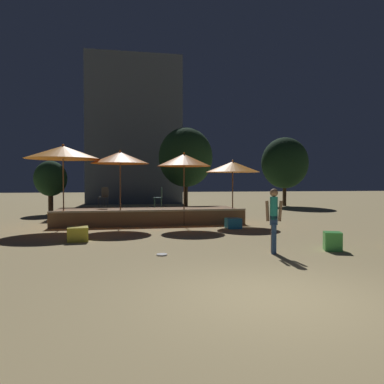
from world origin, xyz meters
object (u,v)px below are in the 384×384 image
bistro_chair_1 (160,195)px  frisbee_disc (162,255)px  background_tree_0 (285,163)px  patio_umbrella_1 (63,152)px  bistro_chair_0 (104,195)px  patio_umbrella_0 (120,158)px  cube_seat_2 (78,234)px  background_tree_1 (186,157)px  patio_umbrella_3 (233,167)px  background_tree_2 (51,179)px  patio_umbrella_2 (184,160)px  cube_seat_1 (333,241)px  cube_seat_0 (233,223)px  person_0 (274,219)px

bistro_chair_1 → frisbee_disc: 7.52m
background_tree_0 → patio_umbrella_1: bearing=-142.9°
bistro_chair_0 → background_tree_0: bearing=61.5°
patio_umbrella_0 → background_tree_0: (12.29, 10.88, 0.42)m
cube_seat_2 → bistro_chair_0: 5.98m
patio_umbrella_0 → bistro_chair_1: size_ratio=3.52×
background_tree_1 → background_tree_0: bearing=21.7°
patio_umbrella_3 → bistro_chair_1: 3.48m
background_tree_1 → background_tree_2: bearing=-174.8°
patio_umbrella_2 → patio_umbrella_3: patio_umbrella_2 is taller
patio_umbrella_0 → background_tree_0: background_tree_0 is taller
bistro_chair_1 → background_tree_0: (10.55, 9.97, 2.03)m
background_tree_1 → cube_seat_1: bearing=-83.8°
background_tree_1 → background_tree_2: size_ratio=1.73×
patio_umbrella_1 → background_tree_2: bearing=103.8°
cube_seat_0 → cube_seat_1: cube_seat_1 is taller
patio_umbrella_1 → person_0: size_ratio=2.01×
patio_umbrella_2 → cube_seat_2: patio_umbrella_2 is taller
patio_umbrella_2 → bistro_chair_1: 2.17m
patio_umbrella_0 → background_tree_2: (-3.96, 6.88, -0.83)m
patio_umbrella_2 → patio_umbrella_3: 2.26m
frisbee_disc → cube_seat_0: bearing=55.5°
patio_umbrella_0 → bistro_chair_0: size_ratio=3.52×
cube_seat_0 → background_tree_1: 9.72m
patio_umbrella_3 → cube_seat_2: 7.53m
cube_seat_2 → background_tree_1: size_ratio=0.13×
cube_seat_1 → bistro_chair_0: bearing=125.9°
cube_seat_2 → bistro_chair_1: 5.65m
patio_umbrella_2 → background_tree_2: bearing=132.2°
person_0 → background_tree_2: (-7.86, 13.65, 1.11)m
patio_umbrella_1 → frisbee_disc: patio_umbrella_1 is taller
patio_umbrella_1 → bistro_chair_0: patio_umbrella_1 is taller
patio_umbrella_3 → bistro_chair_1: bearing=163.1°
cube_seat_1 → patio_umbrella_2: bearing=115.5°
patio_umbrella_1 → cube_seat_0: patio_umbrella_1 is taller
patio_umbrella_2 → frisbee_disc: bearing=-104.6°
frisbee_disc → background_tree_0: background_tree_0 is taller
cube_seat_1 → person_0: size_ratio=0.34×
patio_umbrella_3 → cube_seat_2: size_ratio=4.09×
patio_umbrella_1 → patio_umbrella_0: bearing=2.7°
cube_seat_2 → bistro_chair_1: (3.05, 4.65, 1.01)m
patio_umbrella_2 → frisbee_disc: 6.88m
patio_umbrella_0 → patio_umbrella_3: patio_umbrella_0 is taller
cube_seat_0 → bistro_chair_0: size_ratio=0.65×
patio_umbrella_1 → patio_umbrella_2: 4.88m
patio_umbrella_0 → cube_seat_0: bearing=-19.7°
patio_umbrella_0 → frisbee_disc: bearing=-81.0°
patio_umbrella_0 → patio_umbrella_2: 2.65m
background_tree_1 → frisbee_disc: bearing=-102.2°
frisbee_disc → person_0: bearing=-5.7°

